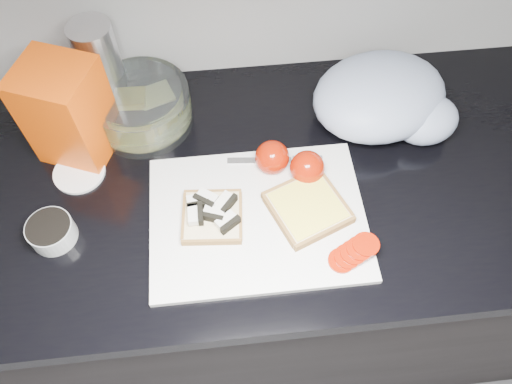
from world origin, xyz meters
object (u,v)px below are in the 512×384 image
Objects in this scene: cutting_board at (258,218)px; bread_bag at (68,112)px; glass_bowl at (141,107)px; steel_canister at (102,67)px.

bread_bag reaches higher than cutting_board.
bread_bag is (-0.34, 0.21, 0.10)m from cutting_board.
bread_bag is at bearing 147.84° from cutting_board.
glass_bowl is at bearing 128.69° from cutting_board.
cutting_board is 0.34m from glass_bowl.
steel_canister is at bearing 130.74° from cutting_board.
steel_canister is at bearing 85.75° from bread_bag.
glass_bowl reaches higher than cutting_board.
steel_canister is (-0.07, 0.06, 0.06)m from glass_bowl.
steel_canister is at bearing 138.31° from glass_bowl.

